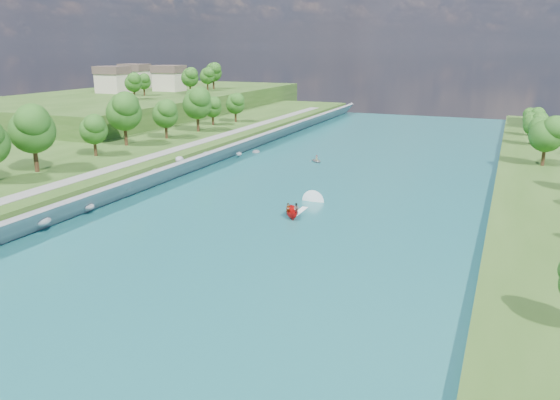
% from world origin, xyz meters
% --- Properties ---
extents(ground, '(260.00, 260.00, 0.00)m').
position_xyz_m(ground, '(0.00, 0.00, 0.00)').
color(ground, '#2D5119').
rests_on(ground, ground).
extents(river_water, '(55.00, 240.00, 0.10)m').
position_xyz_m(river_water, '(0.00, 20.00, 0.05)').
color(river_water, '#18585D').
rests_on(river_water, ground).
extents(berm_west, '(45.00, 240.00, 3.50)m').
position_xyz_m(berm_west, '(-50.00, 20.00, 1.75)').
color(berm_west, '#2D5119').
rests_on(berm_west, ground).
extents(ridge_west, '(60.00, 120.00, 9.00)m').
position_xyz_m(ridge_west, '(-82.50, 95.00, 4.50)').
color(ridge_west, '#2D5119').
rests_on(ridge_west, ground).
extents(riprap_bank, '(4.63, 236.00, 4.20)m').
position_xyz_m(riprap_bank, '(-25.85, 18.87, 1.80)').
color(riprap_bank, slate).
rests_on(riprap_bank, ground).
extents(riverside_path, '(3.00, 200.00, 0.10)m').
position_xyz_m(riverside_path, '(-32.50, 20.00, 3.55)').
color(riverside_path, gray).
rests_on(riverside_path, berm_west).
extents(ridge_houses, '(29.50, 29.50, 8.40)m').
position_xyz_m(ridge_houses, '(-88.67, 100.00, 13.31)').
color(ridge_houses, beige).
rests_on(ridge_houses, ridge_west).
extents(trees_ridge, '(15.71, 49.52, 10.64)m').
position_xyz_m(trees_ridge, '(-68.06, 97.92, 13.73)').
color(trees_ridge, '#175015').
rests_on(trees_ridge, ridge_west).
extents(motorboat, '(3.60, 18.92, 2.15)m').
position_xyz_m(motorboat, '(1.72, 14.77, 0.77)').
color(motorboat, red).
rests_on(motorboat, river_water).
extents(raft, '(3.83, 3.97, 1.48)m').
position_xyz_m(raft, '(-7.74, 50.84, 0.46)').
color(raft, gray).
rests_on(raft, river_water).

